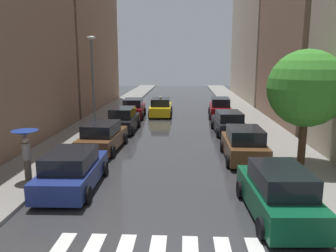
# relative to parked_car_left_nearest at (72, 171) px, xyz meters

# --- Properties ---
(ground_plane) EXTENTS (28.00, 72.00, 0.04)m
(ground_plane) POSITION_rel_parked_car_left_nearest_xyz_m (3.79, 17.40, -0.76)
(ground_plane) COLOR #313133
(sidewalk_left) EXTENTS (3.00, 72.00, 0.15)m
(sidewalk_left) POSITION_rel_parked_car_left_nearest_xyz_m (-2.71, 17.40, -0.67)
(sidewalk_left) COLOR gray
(sidewalk_left) RESTS_ON ground
(sidewalk_right) EXTENTS (3.00, 72.00, 0.15)m
(sidewalk_right) POSITION_rel_parked_car_left_nearest_xyz_m (10.29, 17.40, -0.67)
(sidewalk_right) COLOR gray
(sidewalk_right) RESTS_ON ground
(building_right_far) EXTENTS (6.00, 19.47, 16.81)m
(building_right_far) POSITION_rel_parked_car_left_nearest_xyz_m (14.79, 32.79, 7.66)
(building_right_far) COLOR #B2A38C
(building_right_far) RESTS_ON ground
(parked_car_left_nearest) EXTENTS (2.22, 4.61, 1.58)m
(parked_car_left_nearest) POSITION_rel_parked_car_left_nearest_xyz_m (0.00, 0.00, 0.00)
(parked_car_left_nearest) COLOR navy
(parked_car_left_nearest) RESTS_ON ground
(parked_car_left_second) EXTENTS (2.26, 4.71, 1.61)m
(parked_car_left_second) POSITION_rel_parked_car_left_nearest_xyz_m (-0.19, 5.87, 0.01)
(parked_car_left_second) COLOR brown
(parked_car_left_second) RESTS_ON ground
(parked_car_left_third) EXTENTS (2.05, 4.39, 1.72)m
(parked_car_left_third) POSITION_rel_parked_car_left_nearest_xyz_m (0.05, 11.11, 0.06)
(parked_car_left_third) COLOR black
(parked_car_left_third) RESTS_ON ground
(parked_car_left_fourth) EXTENTS (2.12, 4.47, 1.68)m
(parked_car_left_fourth) POSITION_rel_parked_car_left_nearest_xyz_m (-0.11, 17.08, 0.04)
(parked_car_left_fourth) COLOR maroon
(parked_car_left_fourth) RESTS_ON ground
(parked_car_right_nearest) EXTENTS (2.19, 4.61, 1.73)m
(parked_car_right_nearest) POSITION_rel_parked_car_left_nearest_xyz_m (7.59, -2.12, 0.06)
(parked_car_right_nearest) COLOR #0C4C2D
(parked_car_right_nearest) RESTS_ON ground
(parked_car_right_second) EXTENTS (2.12, 4.26, 1.71)m
(parked_car_right_second) POSITION_rel_parked_car_left_nearest_xyz_m (7.57, 4.34, 0.05)
(parked_car_right_second) COLOR brown
(parked_car_right_second) RESTS_ON ground
(parked_car_right_third) EXTENTS (2.23, 4.60, 1.55)m
(parked_car_right_third) POSITION_rel_parked_car_left_nearest_xyz_m (7.58, 10.82, -0.01)
(parked_car_right_third) COLOR black
(parked_car_right_third) RESTS_ON ground
(parked_car_right_fourth) EXTENTS (2.13, 4.85, 1.74)m
(parked_car_right_fourth) POSITION_rel_parked_car_left_nearest_xyz_m (7.66, 17.61, 0.07)
(parked_car_right_fourth) COLOR maroon
(parked_car_right_fourth) RESTS_ON ground
(taxi_midroad) EXTENTS (2.13, 4.59, 1.81)m
(taxi_midroad) POSITION_rel_parked_car_left_nearest_xyz_m (2.28, 18.03, 0.02)
(taxi_midroad) COLOR yellow
(taxi_midroad) RESTS_ON ground
(pedestrian_foreground) EXTENTS (1.08, 1.08, 2.11)m
(pedestrian_foreground) POSITION_rel_parked_car_left_nearest_xyz_m (-2.05, 0.47, 0.97)
(pedestrian_foreground) COLOR brown
(pedestrian_foreground) RESTS_ON sidewalk_left
(street_tree_right) EXTENTS (3.62, 3.62, 5.46)m
(street_tree_right) POSITION_rel_parked_car_left_nearest_xyz_m (10.17, 3.38, 3.04)
(street_tree_right) COLOR #513823
(street_tree_right) RESTS_ON sidewalk_right
(lamp_post_left) EXTENTS (0.60, 0.28, 6.49)m
(lamp_post_left) POSITION_rel_parked_car_left_nearest_xyz_m (-1.76, 10.08, 3.18)
(lamp_post_left) COLOR #595B60
(lamp_post_left) RESTS_ON sidewalk_left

